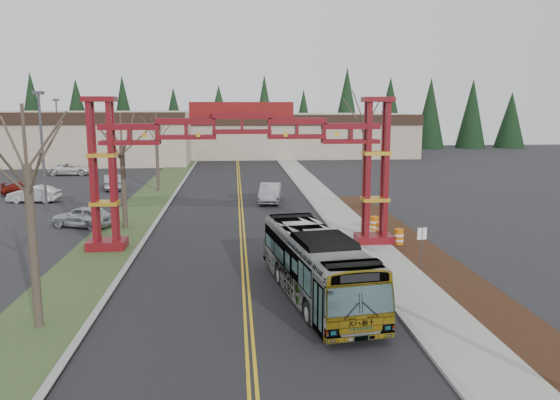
{
  "coord_description": "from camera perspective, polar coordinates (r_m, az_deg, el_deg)",
  "views": [
    {
      "loc": [
        -0.45,
        -13.93,
        8.4
      ],
      "look_at": [
        1.86,
        13.71,
        3.58
      ],
      "focal_mm": 35.0,
      "sensor_mm": 36.0,
      "label": 1
    }
  ],
  "objects": [
    {
      "name": "bare_tree_right_far",
      "position": [
        44.47,
        8.89,
        7.52
      ],
      "size": [
        3.51,
        3.51,
        9.04
      ],
      "color": "#382D26",
      "rests_on": "ground"
    },
    {
      "name": "conifer_treeline",
      "position": [
        105.95,
        -4.45,
        8.79
      ],
      "size": [
        116.1,
        5.6,
        13.0
      ],
      "color": "black",
      "rests_on": "ground"
    },
    {
      "name": "parked_car_near_b",
      "position": [
        52.47,
        -24.32,
        0.56
      ],
      "size": [
        4.53,
        2.0,
        1.45
      ],
      "primitive_type": "imported",
      "rotation": [
        0.0,
        0.0,
        4.6
      ],
      "color": "white",
      "rests_on": "ground"
    },
    {
      "name": "light_pole_far",
      "position": [
        79.42,
        -22.2,
        6.93
      ],
      "size": [
        0.8,
        0.4,
        9.25
      ],
      "color": "#3F3F44",
      "rests_on": "ground"
    },
    {
      "name": "landscape_strip",
      "position": [
        27.49,
        18.47,
        -8.33
      ],
      "size": [
        2.6,
        50.0,
        0.12
      ],
      "primitive_type": "cube",
      "color": "black",
      "rests_on": "ground"
    },
    {
      "name": "grass_median",
      "position": [
        40.53,
        -15.43,
        -2.41
      ],
      "size": [
        4.0,
        110.0,
        0.08
      ],
      "primitive_type": "cube",
      "color": "#324924",
      "rests_on": "ground"
    },
    {
      "name": "light_pole_near",
      "position": [
        47.34,
        -23.62,
        5.52
      ],
      "size": [
        0.82,
        0.41,
        9.5
      ],
      "color": "#3F3F44",
      "rests_on": "ground"
    },
    {
      "name": "gateway_arch",
      "position": [
        32.03,
        -3.98,
        5.5
      ],
      "size": [
        18.2,
        1.6,
        8.9
      ],
      "color": "#5D0C17",
      "rests_on": "ground"
    },
    {
      "name": "transit_bus",
      "position": [
        24.1,
        3.79,
        -6.79
      ],
      "size": [
        4.09,
        11.06,
        3.01
      ],
      "primitive_type": "imported",
      "rotation": [
        0.0,
        0.0,
        0.15
      ],
      "color": "#9FA1A7",
      "rests_on": "ground"
    },
    {
      "name": "road",
      "position": [
        39.83,
        -4.03,
        -2.33
      ],
      "size": [
        12.0,
        110.0,
        0.02
      ],
      "primitive_type": "cube",
      "color": "black",
      "rests_on": "ground"
    },
    {
      "name": "parked_car_far_b",
      "position": [
        71.45,
        -20.93,
        3.06
      ],
      "size": [
        5.49,
        2.71,
        1.5
      ],
      "primitive_type": "imported",
      "rotation": [
        0.0,
        0.0,
        1.53
      ],
      "color": "white",
      "rests_on": "ground"
    },
    {
      "name": "parked_car_far_a",
      "position": [
        57.73,
        -17.09,
        1.81
      ],
      "size": [
        2.6,
        4.81,
        1.5
      ],
      "primitive_type": "imported",
      "rotation": [
        0.0,
        0.0,
        3.37
      ],
      "color": "#98999F",
      "rests_on": "ground"
    },
    {
      "name": "bare_tree_median_far",
      "position": [
        54.75,
        -12.79,
        6.69
      ],
      "size": [
        3.1,
        3.1,
        7.69
      ],
      "color": "#382D26",
      "rests_on": "ground"
    },
    {
      "name": "parked_car_near_a",
      "position": [
        40.43,
        -19.82,
        -1.61
      ],
      "size": [
        4.86,
        3.38,
        1.54
      ],
      "primitive_type": "imported",
      "rotation": [
        0.0,
        0.0,
        4.33
      ],
      "color": "#B3B6BB",
      "rests_on": "ground"
    },
    {
      "name": "barrel_mid",
      "position": [
        35.63,
        10.38,
        -3.13
      ],
      "size": [
        0.53,
        0.53,
        0.98
      ],
      "color": "#CC640B",
      "rests_on": "ground"
    },
    {
      "name": "retail_building_west",
      "position": [
        90.95,
        -23.88,
        6.1
      ],
      "size": [
        46.0,
        22.3,
        7.5
      ],
      "color": "tan",
      "rests_on": "ground"
    },
    {
      "name": "lane_line_left",
      "position": [
        39.83,
        -4.21,
        -2.31
      ],
      "size": [
        0.12,
        100.0,
        0.01
      ],
      "primitive_type": "cube",
      "color": "gold",
      "rests_on": "road"
    },
    {
      "name": "bare_tree_median_mid",
      "position": [
        38.31,
        -16.21,
        5.4
      ],
      "size": [
        3.36,
        3.36,
        7.94
      ],
      "color": "#382D26",
      "rests_on": "ground"
    },
    {
      "name": "barrel_south",
      "position": [
        33.79,
        12.3,
        -3.85
      ],
      "size": [
        0.57,
        0.57,
        1.05
      ],
      "color": "#CC640B",
      "rests_on": "ground"
    },
    {
      "name": "curb_right",
      "position": [
        40.36,
        4.74,
        -2.08
      ],
      "size": [
        0.3,
        110.0,
        0.15
      ],
      "primitive_type": "cube",
      "color": "gray",
      "rests_on": "ground"
    },
    {
      "name": "curb_left",
      "position": [
        40.22,
        -12.84,
        -2.34
      ],
      "size": [
        0.3,
        110.0,
        0.15
      ],
      "primitive_type": "cube",
      "color": "gray",
      "rests_on": "ground"
    },
    {
      "name": "bare_tree_median_near",
      "position": [
        21.91,
        -24.96,
        3.26
      ],
      "size": [
        3.33,
        3.33,
        8.47
      ],
      "color": "#382D26",
      "rests_on": "ground"
    },
    {
      "name": "sidewalk_right",
      "position": [
        40.62,
        6.76,
        -2.04
      ],
      "size": [
        2.6,
        110.0,
        0.14
      ],
      "primitive_type": "cube",
      "color": "gray",
      "rests_on": "ground"
    },
    {
      "name": "retail_building_east",
      "position": [
        94.59,
        1.58,
        6.89
      ],
      "size": [
        38.0,
        20.3,
        7.0
      ],
      "color": "tan",
      "rests_on": "ground"
    },
    {
      "name": "lane_line_right",
      "position": [
        39.83,
        -3.86,
        -2.3
      ],
      "size": [
        0.12,
        100.0,
        0.01
      ],
      "primitive_type": "cube",
      "color": "gold",
      "rests_on": "road"
    },
    {
      "name": "parked_car_mid_a",
      "position": [
        56.95,
        -25.04,
        1.08
      ],
      "size": [
        4.49,
        2.3,
        1.25
      ],
      "primitive_type": "imported",
      "rotation": [
        0.0,
        0.0,
        1.7
      ],
      "color": "maroon",
      "rests_on": "ground"
    },
    {
      "name": "barrel_north",
      "position": [
        37.15,
        9.83,
        -2.51
      ],
      "size": [
        0.58,
        0.58,
        1.07
      ],
      "color": "#CC640B",
      "rests_on": "ground"
    },
    {
      "name": "silver_sedan",
      "position": [
        47.82,
        -1.04,
        0.74
      ],
      "size": [
        2.38,
        5.2,
        1.65
      ],
      "primitive_type": "imported",
      "rotation": [
        0.0,
        0.0,
        -0.13
      ],
      "color": "#A5A8AD",
      "rests_on": "ground"
    },
    {
      "name": "street_sign",
      "position": [
        28.88,
        14.59,
        -4.05
      ],
      "size": [
        0.51,
        0.13,
        2.25
      ],
      "color": "#3F3F44",
      "rests_on": "ground"
    }
  ]
}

